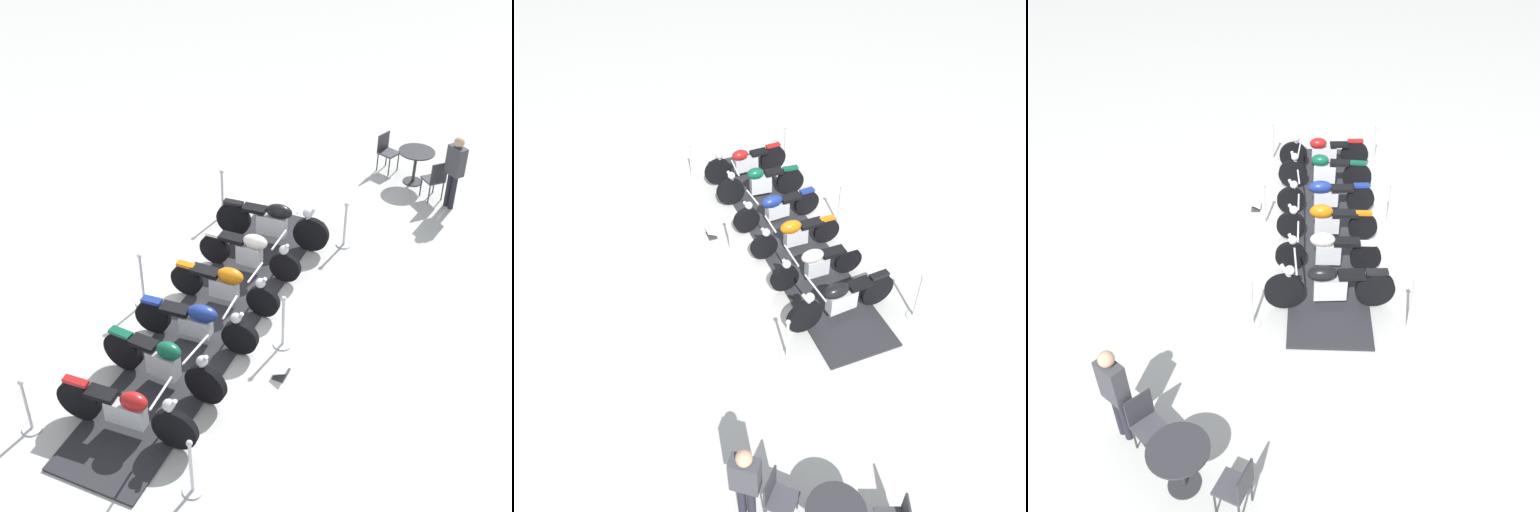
% 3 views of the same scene
% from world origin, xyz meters
% --- Properties ---
extents(ground_plane, '(80.00, 80.00, 0.00)m').
position_xyz_m(ground_plane, '(0.00, 0.00, 0.00)').
color(ground_plane, silver).
extents(display_platform, '(6.10, 6.78, 0.04)m').
position_xyz_m(display_platform, '(0.00, 0.00, 0.02)').
color(display_platform, '#28282D').
rests_on(display_platform, ground_plane).
extents(motorcycle_maroon, '(1.90, 1.48, 1.04)m').
position_xyz_m(motorcycle_maroon, '(1.74, 2.08, 0.50)').
color(motorcycle_maroon, black).
rests_on(motorcycle_maroon, display_platform).
extents(motorcycle_forest, '(1.69, 1.69, 1.02)m').
position_xyz_m(motorcycle_forest, '(1.04, 1.26, 0.50)').
color(motorcycle_forest, black).
rests_on(motorcycle_forest, display_platform).
extents(motorcycle_navy, '(1.87, 1.42, 0.93)m').
position_xyz_m(motorcycle_navy, '(0.33, 0.43, 0.47)').
color(motorcycle_navy, black).
rests_on(motorcycle_navy, display_platform).
extents(motorcycle_copper, '(1.70, 1.47, 0.91)m').
position_xyz_m(motorcycle_copper, '(-0.38, -0.39, 0.48)').
color(motorcycle_copper, black).
rests_on(motorcycle_copper, display_platform).
extents(motorcycle_cream, '(1.66, 1.43, 0.90)m').
position_xyz_m(motorcycle_cream, '(-1.08, -1.22, 0.50)').
color(motorcycle_cream, black).
rests_on(motorcycle_cream, display_platform).
extents(motorcycle_black, '(1.98, 1.50, 1.05)m').
position_xyz_m(motorcycle_black, '(-1.79, -2.05, 0.52)').
color(motorcycle_black, black).
rests_on(motorcycle_black, display_platform).
extents(stanchion_right_rear, '(0.30, 0.30, 1.01)m').
position_xyz_m(stanchion_right_rear, '(-3.15, -1.58, 0.35)').
color(stanchion_right_rear, silver).
rests_on(stanchion_right_rear, ground_plane).
extents(stanchion_right_mid, '(0.32, 0.32, 1.05)m').
position_xyz_m(stanchion_right_mid, '(-1.04, 0.89, 0.34)').
color(stanchion_right_mid, silver).
rests_on(stanchion_right_mid, ground_plane).
extents(stanchion_left_mid, '(0.32, 0.32, 1.12)m').
position_xyz_m(stanchion_left_mid, '(1.04, -0.89, 0.37)').
color(stanchion_left_mid, silver).
rests_on(stanchion_left_mid, ground_plane).
extents(stanchion_left_rear, '(0.28, 0.28, 1.12)m').
position_xyz_m(stanchion_left_rear, '(-1.07, -3.35, 0.41)').
color(stanchion_left_rear, silver).
rests_on(stanchion_left_rear, ground_plane).
extents(stanchion_right_front, '(0.29, 0.29, 1.04)m').
position_xyz_m(stanchion_right_front, '(1.07, 3.35, 0.37)').
color(stanchion_right_front, silver).
rests_on(stanchion_right_front, ground_plane).
extents(stanchion_left_front, '(0.31, 0.31, 1.02)m').
position_xyz_m(stanchion_left_front, '(3.15, 1.58, 0.34)').
color(stanchion_left_front, silver).
rests_on(stanchion_left_front, ground_plane).
extents(info_placard, '(0.37, 0.38, 0.20)m').
position_xyz_m(info_placard, '(-0.79, 1.56, 0.06)').
color(info_placard, '#333338').
rests_on(info_placard, ground_plane).
extents(cafe_table, '(0.82, 0.82, 0.79)m').
position_xyz_m(cafe_table, '(-5.64, -3.50, 0.60)').
color(cafe_table, '#2D2D33').
rests_on(cafe_table, ground_plane).
extents(cafe_chair_near_table, '(0.43, 0.43, 0.95)m').
position_xyz_m(cafe_chair_near_table, '(-5.71, -2.68, 0.54)').
color(cafe_chair_near_table, '#2D2D33').
rests_on(cafe_chair_near_table, ground_plane).
extents(cafe_chair_across_table, '(0.54, 0.54, 0.90)m').
position_xyz_m(cafe_chair_across_table, '(-5.26, -4.23, 0.52)').
color(cafe_chair_across_table, '#2D2D33').
rests_on(cafe_chair_across_table, ground_plane).
extents(bystander_person, '(0.30, 0.44, 1.68)m').
position_xyz_m(bystander_person, '(-5.90, -2.30, 1.00)').
color(bystander_person, '#23232D').
rests_on(bystander_person, ground_plane).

